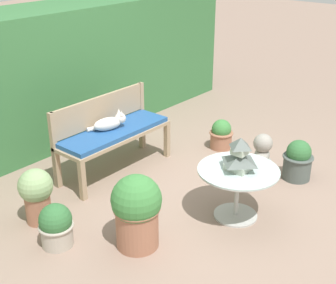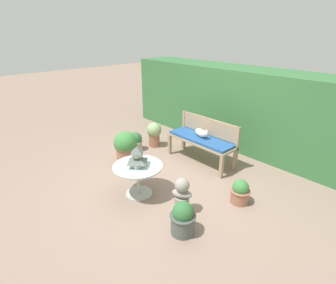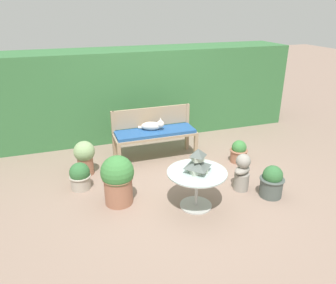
% 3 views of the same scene
% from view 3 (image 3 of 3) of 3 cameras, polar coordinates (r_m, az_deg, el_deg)
% --- Properties ---
extents(ground, '(30.00, 30.00, 0.00)m').
position_cam_3_polar(ground, '(5.10, 1.99, -7.24)').
color(ground, gray).
extents(foliage_hedge_back, '(6.40, 1.02, 1.75)m').
position_cam_3_polar(foliage_hedge_back, '(6.93, -5.04, 8.72)').
color(foliage_hedge_back, '#38703D').
rests_on(foliage_hedge_back, ground).
extents(garden_bench, '(1.44, 0.48, 0.53)m').
position_cam_3_polar(garden_bench, '(5.72, -2.25, 1.35)').
color(garden_bench, tan).
rests_on(garden_bench, ground).
extents(bench_backrest, '(1.44, 0.06, 0.88)m').
position_cam_3_polar(bench_backrest, '(5.86, -2.91, 3.80)').
color(bench_backrest, tan).
rests_on(bench_backrest, ground).
extents(cat, '(0.43, 0.28, 0.21)m').
position_cam_3_polar(cat, '(5.69, -2.65, 2.90)').
color(cat, silver).
rests_on(cat, garden_bench).
extents(patio_table, '(0.80, 0.80, 0.53)m').
position_cam_3_polar(patio_table, '(4.39, 5.09, -6.44)').
color(patio_table, '#B7B7B2').
rests_on(patio_table, ground).
extents(pagoda_birdhouse, '(0.29, 0.29, 0.33)m').
position_cam_3_polar(pagoda_birdhouse, '(4.27, 5.20, -3.50)').
color(pagoda_birdhouse, '#B2BCA8').
rests_on(pagoda_birdhouse, patio_table).
extents(garden_bust, '(0.35, 0.28, 0.58)m').
position_cam_3_polar(garden_bust, '(4.94, 12.79, -5.13)').
color(garden_bust, gray).
rests_on(garden_bust, ground).
extents(potted_plant_bench_right, '(0.35, 0.35, 0.47)m').
position_cam_3_polar(potted_plant_bench_right, '(4.91, 17.63, -6.61)').
color(potted_plant_bench_right, '#4C5651').
rests_on(potted_plant_bench_right, ground).
extents(potted_plant_hedge_corner, '(0.31, 0.31, 0.39)m').
position_cam_3_polar(potted_plant_hedge_corner, '(5.84, 12.22, -1.64)').
color(potted_plant_hedge_corner, '#9E664C').
rests_on(potted_plant_hedge_corner, ground).
extents(potted_plant_patio_mid, '(0.34, 0.34, 0.57)m').
position_cam_3_polar(potted_plant_patio_mid, '(5.41, -14.30, -2.38)').
color(potted_plant_patio_mid, '#9E664C').
rests_on(potted_plant_patio_mid, ground).
extents(potted_plant_table_far, '(0.32, 0.32, 0.42)m').
position_cam_3_polar(potted_plant_table_far, '(5.05, -15.07, -5.77)').
color(potted_plant_table_far, '#ADA393').
rests_on(potted_plant_table_far, ground).
extents(potted_plant_bench_left, '(0.45, 0.45, 0.71)m').
position_cam_3_polar(potted_plant_bench_left, '(4.52, -8.74, -6.38)').
color(potted_plant_bench_left, '#9E664C').
rests_on(potted_plant_bench_left, ground).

